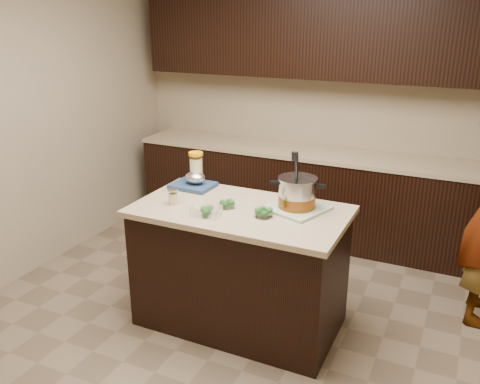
% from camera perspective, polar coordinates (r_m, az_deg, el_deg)
% --- Properties ---
extents(ground_plane, '(4.00, 4.00, 0.00)m').
position_cam_1_polar(ground_plane, '(3.90, 0.00, -14.28)').
color(ground_plane, brown).
rests_on(ground_plane, ground).
extents(room_shell, '(4.04, 4.04, 2.72)m').
position_cam_1_polar(room_shell, '(3.27, 0.00, 11.56)').
color(room_shell, tan).
rests_on(room_shell, ground).
extents(back_cabinets, '(3.60, 0.63, 2.33)m').
position_cam_1_polar(back_cabinets, '(5.02, 8.53, 5.19)').
color(back_cabinets, black).
rests_on(back_cabinets, ground).
extents(island, '(1.46, 0.81, 0.90)m').
position_cam_1_polar(island, '(3.66, 0.00, -8.39)').
color(island, black).
rests_on(island, ground).
extents(dish_towel, '(0.46, 0.46, 0.02)m').
position_cam_1_polar(dish_towel, '(3.47, 6.36, -1.81)').
color(dish_towel, '#5A8358').
rests_on(dish_towel, island).
extents(stock_pot, '(0.37, 0.32, 0.38)m').
position_cam_1_polar(stock_pot, '(3.44, 6.42, -0.29)').
color(stock_pot, '#B7B7BC').
rests_on(stock_pot, dish_towel).
extents(lemonade_pitcher, '(0.12, 0.12, 0.26)m').
position_cam_1_polar(lemonade_pitcher, '(3.90, -4.93, 2.41)').
color(lemonade_pitcher, '#CFC87F').
rests_on(lemonade_pitcher, island).
extents(mason_jar, '(0.10, 0.10, 0.12)m').
position_cam_1_polar(mason_jar, '(3.57, -7.51, -0.55)').
color(mason_jar, '#CFC87F').
rests_on(mason_jar, island).
extents(broccoli_tub_left, '(0.13, 0.13, 0.05)m').
position_cam_1_polar(broccoli_tub_left, '(3.48, -1.46, -1.38)').
color(broccoli_tub_left, silver).
rests_on(broccoli_tub_left, island).
extents(broccoli_tub_right, '(0.14, 0.14, 0.06)m').
position_cam_1_polar(broccoli_tub_right, '(3.33, 2.67, -2.35)').
color(broccoli_tub_right, silver).
rests_on(broccoli_tub_right, island).
extents(broccoli_tub_rect, '(0.19, 0.15, 0.07)m').
position_cam_1_polar(broccoli_tub_rect, '(3.36, -3.80, -2.14)').
color(broccoli_tub_rect, silver).
rests_on(broccoli_tub_rect, island).
extents(blue_tray, '(0.32, 0.26, 0.12)m').
position_cam_1_polar(blue_tray, '(3.89, -5.20, 1.07)').
color(blue_tray, navy).
rests_on(blue_tray, island).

